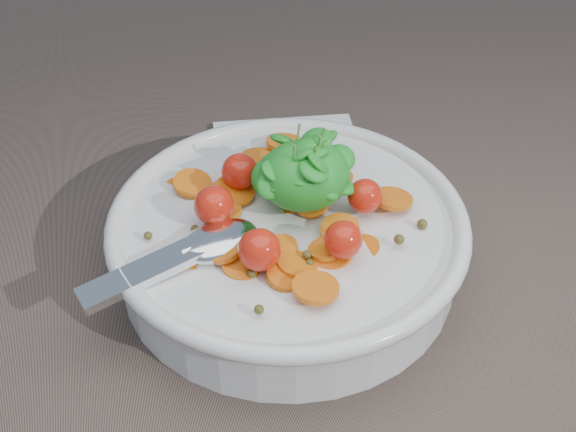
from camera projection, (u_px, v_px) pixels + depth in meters
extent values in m
plane|color=#735E52|center=(265.00, 272.00, 0.65)|extent=(6.00, 6.00, 0.00)
cylinder|color=silver|center=(288.00, 244.00, 0.64)|extent=(0.30, 0.30, 0.06)
torus|color=silver|center=(288.00, 220.00, 0.62)|extent=(0.31, 0.31, 0.02)
cylinder|color=silver|center=(288.00, 265.00, 0.66)|extent=(0.15, 0.15, 0.01)
cylinder|color=brown|center=(288.00, 244.00, 0.64)|extent=(0.27, 0.27, 0.04)
cylinder|color=orange|center=(285.00, 277.00, 0.57)|extent=(0.04, 0.04, 0.01)
cylinder|color=orange|center=(303.00, 201.00, 0.65)|extent=(0.04, 0.04, 0.02)
cylinder|color=orange|center=(316.00, 288.00, 0.55)|extent=(0.05, 0.05, 0.01)
cylinder|color=orange|center=(362.00, 249.00, 0.60)|extent=(0.03, 0.03, 0.01)
cylinder|color=orange|center=(178.00, 189.00, 0.66)|extent=(0.04, 0.04, 0.01)
cylinder|color=orange|center=(331.00, 253.00, 0.59)|extent=(0.05, 0.05, 0.01)
cylinder|color=orange|center=(196.00, 255.00, 0.59)|extent=(0.05, 0.05, 0.02)
cylinder|color=orange|center=(243.00, 263.00, 0.58)|extent=(0.04, 0.04, 0.01)
cylinder|color=orange|center=(326.00, 249.00, 0.59)|extent=(0.04, 0.04, 0.01)
cylinder|color=orange|center=(393.00, 199.00, 0.63)|extent=(0.04, 0.04, 0.01)
cylinder|color=orange|center=(289.00, 203.00, 0.64)|extent=(0.04, 0.04, 0.02)
cylinder|color=orange|center=(225.00, 211.00, 0.63)|extent=(0.04, 0.04, 0.01)
cylinder|color=orange|center=(257.00, 159.00, 0.68)|extent=(0.05, 0.05, 0.01)
cylinder|color=orange|center=(334.00, 176.00, 0.66)|extent=(0.05, 0.05, 0.01)
cylinder|color=orange|center=(311.00, 203.00, 0.63)|extent=(0.03, 0.03, 0.01)
cylinder|color=orange|center=(225.00, 191.00, 0.65)|extent=(0.04, 0.04, 0.01)
cylinder|color=orange|center=(223.00, 249.00, 0.58)|extent=(0.04, 0.04, 0.01)
cylinder|color=orange|center=(340.00, 230.00, 0.60)|extent=(0.04, 0.04, 0.01)
cylinder|color=orange|center=(234.00, 191.00, 0.64)|extent=(0.04, 0.05, 0.02)
cylinder|color=orange|center=(281.00, 248.00, 0.59)|extent=(0.03, 0.03, 0.01)
cylinder|color=orange|center=(286.00, 143.00, 0.70)|extent=(0.05, 0.05, 0.01)
cylinder|color=orange|center=(193.00, 184.00, 0.65)|extent=(0.05, 0.05, 0.02)
cylinder|color=orange|center=(298.00, 169.00, 0.68)|extent=(0.05, 0.05, 0.01)
cylinder|color=orange|center=(297.00, 265.00, 0.58)|extent=(0.05, 0.05, 0.01)
sphere|color=#4B4419|center=(321.00, 186.00, 0.65)|extent=(0.01, 0.01, 0.01)
sphere|color=#4B4419|center=(332.00, 172.00, 0.67)|extent=(0.01, 0.01, 0.01)
sphere|color=#4B4419|center=(399.00, 239.00, 0.59)|extent=(0.01, 0.01, 0.01)
sphere|color=#4B4419|center=(259.00, 310.00, 0.53)|extent=(0.01, 0.01, 0.01)
sphere|color=#4B4419|center=(252.00, 274.00, 0.57)|extent=(0.01, 0.01, 0.01)
sphere|color=#4B4419|center=(148.00, 236.00, 0.60)|extent=(0.01, 0.01, 0.01)
sphere|color=#4B4419|center=(263.00, 169.00, 0.66)|extent=(0.01, 0.01, 0.01)
sphere|color=#4B4419|center=(274.00, 173.00, 0.66)|extent=(0.01, 0.01, 0.01)
sphere|color=#4B4419|center=(288.00, 190.00, 0.66)|extent=(0.01, 0.01, 0.01)
sphere|color=#4B4419|center=(422.00, 224.00, 0.61)|extent=(0.01, 0.01, 0.01)
sphere|color=#4B4419|center=(307.00, 255.00, 0.58)|extent=(0.01, 0.01, 0.01)
sphere|color=#4B4419|center=(195.00, 229.00, 0.61)|extent=(0.01, 0.01, 0.01)
sphere|color=#4B4419|center=(330.00, 240.00, 0.60)|extent=(0.01, 0.01, 0.01)
sphere|color=#4B4419|center=(310.00, 263.00, 0.58)|extent=(0.01, 0.01, 0.01)
sphere|color=#4B4419|center=(208.00, 194.00, 0.65)|extent=(0.01, 0.01, 0.01)
sphere|color=#4B4419|center=(402.00, 206.00, 0.63)|extent=(0.01, 0.01, 0.01)
sphere|color=#4B4419|center=(290.00, 151.00, 0.69)|extent=(0.01, 0.01, 0.01)
sphere|color=red|center=(365.00, 196.00, 0.62)|extent=(0.03, 0.03, 0.03)
sphere|color=red|center=(317.00, 152.00, 0.67)|extent=(0.03, 0.03, 0.03)
sphere|color=red|center=(240.00, 171.00, 0.64)|extent=(0.03, 0.03, 0.03)
sphere|color=red|center=(214.00, 205.00, 0.60)|extent=(0.03, 0.03, 0.03)
sphere|color=red|center=(259.00, 250.00, 0.56)|extent=(0.03, 0.03, 0.03)
sphere|color=red|center=(343.00, 240.00, 0.57)|extent=(0.03, 0.03, 0.03)
ellipsoid|color=green|center=(304.00, 175.00, 0.61)|extent=(0.08, 0.07, 0.06)
ellipsoid|color=green|center=(277.00, 178.00, 0.62)|extent=(0.05, 0.05, 0.04)
ellipsoid|color=green|center=(310.00, 148.00, 0.61)|extent=(0.02, 0.02, 0.01)
ellipsoid|color=green|center=(314.00, 170.00, 0.58)|extent=(0.03, 0.03, 0.02)
ellipsoid|color=green|center=(320.00, 165.00, 0.61)|extent=(0.03, 0.03, 0.02)
ellipsoid|color=green|center=(317.00, 166.00, 0.60)|extent=(0.03, 0.03, 0.02)
ellipsoid|color=green|center=(317.00, 140.00, 0.61)|extent=(0.03, 0.03, 0.03)
ellipsoid|color=green|center=(282.00, 139.00, 0.63)|extent=(0.03, 0.03, 0.02)
ellipsoid|color=green|center=(308.00, 166.00, 0.60)|extent=(0.04, 0.04, 0.03)
ellipsoid|color=green|center=(325.00, 192.00, 0.59)|extent=(0.03, 0.03, 0.02)
ellipsoid|color=green|center=(340.00, 158.00, 0.61)|extent=(0.04, 0.04, 0.02)
ellipsoid|color=green|center=(298.00, 166.00, 0.61)|extent=(0.02, 0.02, 0.02)
ellipsoid|color=green|center=(318.00, 162.00, 0.59)|extent=(0.03, 0.04, 0.03)
ellipsoid|color=green|center=(305.00, 145.00, 0.62)|extent=(0.03, 0.03, 0.02)
ellipsoid|color=green|center=(316.00, 142.00, 0.61)|extent=(0.04, 0.04, 0.02)
ellipsoid|color=green|center=(278.00, 161.00, 0.62)|extent=(0.04, 0.03, 0.03)
ellipsoid|color=green|center=(314.00, 152.00, 0.59)|extent=(0.03, 0.03, 0.01)
ellipsoid|color=green|center=(281.00, 186.00, 0.59)|extent=(0.03, 0.02, 0.02)
ellipsoid|color=green|center=(342.00, 186.00, 0.61)|extent=(0.04, 0.03, 0.02)
ellipsoid|color=green|center=(326.00, 139.00, 0.62)|extent=(0.03, 0.03, 0.03)
ellipsoid|color=green|center=(273.00, 172.00, 0.59)|extent=(0.03, 0.04, 0.03)
ellipsoid|color=green|center=(303.00, 155.00, 0.59)|extent=(0.04, 0.03, 0.03)
ellipsoid|color=green|center=(270.00, 185.00, 0.59)|extent=(0.03, 0.03, 0.03)
ellipsoid|color=green|center=(298.00, 179.00, 0.59)|extent=(0.02, 0.03, 0.02)
ellipsoid|color=green|center=(293.00, 173.00, 0.61)|extent=(0.03, 0.03, 0.02)
ellipsoid|color=green|center=(303.00, 148.00, 0.59)|extent=(0.03, 0.03, 0.02)
ellipsoid|color=green|center=(306.00, 158.00, 0.61)|extent=(0.03, 0.03, 0.02)
cylinder|color=#4C8C33|center=(316.00, 161.00, 0.60)|extent=(0.01, 0.01, 0.05)
cylinder|color=#4C8C33|center=(316.00, 151.00, 0.61)|extent=(0.01, 0.01, 0.05)
cylinder|color=#4C8C33|center=(294.00, 171.00, 0.59)|extent=(0.00, 0.00, 0.05)
cylinder|color=#4C8C33|center=(317.00, 166.00, 0.60)|extent=(0.01, 0.01, 0.05)
cylinder|color=#4C8C33|center=(295.00, 152.00, 0.61)|extent=(0.01, 0.01, 0.05)
cylinder|color=#4C8C33|center=(320.00, 167.00, 0.60)|extent=(0.01, 0.01, 0.05)
ellipsoid|color=silver|center=(219.00, 241.00, 0.59)|extent=(0.08, 0.07, 0.02)
cube|color=silver|center=(159.00, 266.00, 0.57)|extent=(0.13, 0.06, 0.02)
cylinder|color=silver|center=(196.00, 249.00, 0.58)|extent=(0.03, 0.02, 0.01)
cube|color=white|center=(288.00, 154.00, 0.79)|extent=(0.18, 0.16, 0.01)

